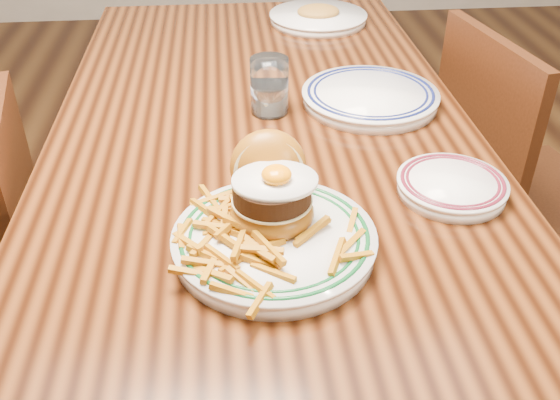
{
  "coord_description": "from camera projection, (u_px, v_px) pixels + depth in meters",
  "views": [
    {
      "loc": [
        -0.07,
        -1.14,
        1.34
      ],
      "look_at": [
        -0.0,
        -0.39,
        0.82
      ],
      "focal_mm": 40.0,
      "sensor_mm": 36.0,
      "label": 1
    }
  ],
  "objects": [
    {
      "name": "far_plate",
      "position": [
        318.0,
        17.0,
        1.77
      ],
      "size": [
        0.28,
        0.28,
        0.05
      ],
      "rotation": [
        0.0,
        0.0,
        -0.07
      ],
      "color": "white",
      "rests_on": "table"
    },
    {
      "name": "chair_right",
      "position": [
        507.0,
        185.0,
        1.6
      ],
      "size": [
        0.46,
        0.46,
        0.86
      ],
      "rotation": [
        0.0,
        0.0,
        3.31
      ],
      "color": "#3E1D0D",
      "rests_on": "floor"
    },
    {
      "name": "table",
      "position": [
        264.0,
        159.0,
        1.32
      ],
      "size": [
        0.85,
        1.6,
        0.75
      ],
      "color": "black",
      "rests_on": "floor"
    },
    {
      "name": "rear_plate",
      "position": [
        370.0,
        96.0,
        1.33
      ],
      "size": [
        0.29,
        0.29,
        0.03
      ],
      "rotation": [
        0.0,
        0.0,
        0.29
      ],
      "color": "white",
      "rests_on": "table"
    },
    {
      "name": "water_glass",
      "position": [
        269.0,
        89.0,
        1.28
      ],
      "size": [
        0.08,
        0.08,
        0.12
      ],
      "color": "white",
      "rests_on": "table"
    },
    {
      "name": "main_plate",
      "position": [
        273.0,
        221.0,
        0.92
      ],
      "size": [
        0.3,
        0.31,
        0.15
      ],
      "rotation": [
        0.0,
        0.0,
        -0.0
      ],
      "color": "white",
      "rests_on": "table"
    },
    {
      "name": "floor",
      "position": [
        268.0,
        368.0,
        1.7
      ],
      "size": [
        6.0,
        6.0,
        0.0
      ],
      "primitive_type": "plane",
      "color": "black",
      "rests_on": "ground"
    },
    {
      "name": "side_plate",
      "position": [
        452.0,
        185.0,
        1.05
      ],
      "size": [
        0.18,
        0.18,
        0.03
      ],
      "rotation": [
        0.0,
        0.0,
        0.08
      ],
      "color": "white",
      "rests_on": "table"
    }
  ]
}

